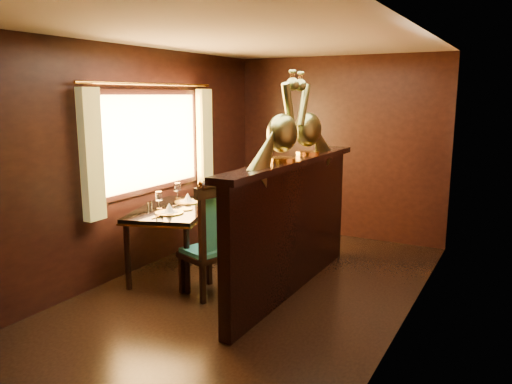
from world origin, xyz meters
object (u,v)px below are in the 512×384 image
chair_left (212,236)px  chair_right (271,216)px  dining_table (174,214)px  peacock_left (282,116)px  peacock_right (308,114)px

chair_left → chair_right: size_ratio=0.97×
dining_table → chair_right: size_ratio=1.17×
chair_left → dining_table: bearing=171.6°
peacock_left → peacock_right: peacock_left is taller
dining_table → peacock_right: peacock_right is taller
chair_right → peacock_right: bearing=-12.5°
dining_table → peacock_left: size_ratio=1.71×
dining_table → chair_right: 1.07m
chair_left → peacock_right: bearing=72.7°
peacock_right → peacock_left: bearing=-90.0°
chair_right → peacock_right: 1.21m
chair_left → peacock_right: size_ratio=1.43×
dining_table → peacock_right: 1.83m
chair_left → peacock_left: (0.62, 0.26, 1.16)m
chair_left → peacock_left: peacock_left is taller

